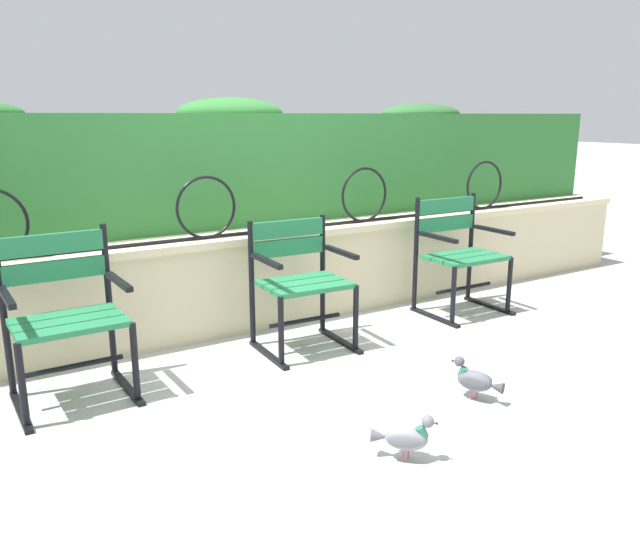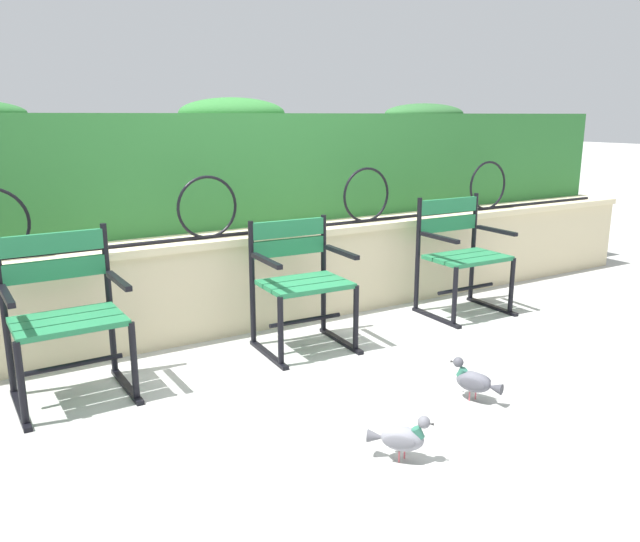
{
  "view_description": "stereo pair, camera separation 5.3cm",
  "coord_description": "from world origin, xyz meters",
  "px_view_note": "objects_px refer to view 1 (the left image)",
  "views": [
    {
      "loc": [
        -1.99,
        -3.09,
        1.48
      ],
      "look_at": [
        0.0,
        0.11,
        0.55
      ],
      "focal_mm": 35.43,
      "sensor_mm": 36.0,
      "label": 1
    },
    {
      "loc": [
        -1.94,
        -3.11,
        1.48
      ],
      "look_at": [
        0.0,
        0.11,
        0.55
      ],
      "focal_mm": 35.43,
      "sensor_mm": 36.0,
      "label": 2
    }
  ],
  "objects_px": {
    "park_chair_right": "(459,251)",
    "pigeon_far_side": "(476,380)",
    "park_chair_centre": "(299,279)",
    "pigeon_near_chairs": "(405,437)",
    "park_chair_left": "(65,313)"
  },
  "relations": [
    {
      "from": "park_chair_centre",
      "to": "pigeon_far_side",
      "type": "relative_size",
      "value": 2.98
    },
    {
      "from": "park_chair_centre",
      "to": "pigeon_far_side",
      "type": "xyz_separation_m",
      "value": [
        0.39,
        -1.2,
        -0.34
      ]
    },
    {
      "from": "park_chair_centre",
      "to": "park_chair_right",
      "type": "xyz_separation_m",
      "value": [
        1.42,
        0.03,
        0.01
      ]
    },
    {
      "from": "pigeon_far_side",
      "to": "park_chair_left",
      "type": "bearing_deg",
      "value": 146.91
    },
    {
      "from": "park_chair_right",
      "to": "park_chair_left",
      "type": "bearing_deg",
      "value": -179.13
    },
    {
      "from": "pigeon_near_chairs",
      "to": "pigeon_far_side",
      "type": "height_order",
      "value": "same"
    },
    {
      "from": "pigeon_far_side",
      "to": "park_chair_centre",
      "type": "bearing_deg",
      "value": 107.94
    },
    {
      "from": "park_chair_right",
      "to": "pigeon_far_side",
      "type": "relative_size",
      "value": 3.16
    },
    {
      "from": "park_chair_right",
      "to": "pigeon_far_side",
      "type": "height_order",
      "value": "park_chair_right"
    },
    {
      "from": "park_chair_centre",
      "to": "park_chair_right",
      "type": "height_order",
      "value": "park_chair_right"
    },
    {
      "from": "pigeon_near_chairs",
      "to": "pigeon_far_side",
      "type": "relative_size",
      "value": 0.84
    },
    {
      "from": "park_chair_left",
      "to": "pigeon_near_chairs",
      "type": "distance_m",
      "value": 1.87
    },
    {
      "from": "park_chair_right",
      "to": "pigeon_near_chairs",
      "type": "height_order",
      "value": "park_chair_right"
    },
    {
      "from": "pigeon_far_side",
      "to": "pigeon_near_chairs",
      "type": "bearing_deg",
      "value": -158.64
    },
    {
      "from": "pigeon_near_chairs",
      "to": "park_chair_centre",
      "type": "bearing_deg",
      "value": 77.7
    }
  ]
}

